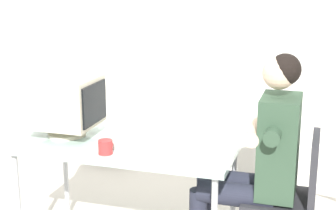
% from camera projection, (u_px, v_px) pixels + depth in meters
% --- Properties ---
extents(wall_back, '(8.00, 0.10, 3.00)m').
position_uv_depth(wall_back, '(223.00, 5.00, 4.22)').
color(wall_back, silver).
rests_on(wall_back, ground_plane).
extents(desk, '(1.36, 0.74, 0.74)m').
position_uv_depth(desk, '(128.00, 149.00, 3.22)').
color(desk, '#B7B7BC').
rests_on(desk, ground_plane).
extents(crt_monitor, '(0.40, 0.38, 0.38)m').
position_uv_depth(crt_monitor, '(66.00, 102.00, 3.25)').
color(crt_monitor, beige).
rests_on(crt_monitor, desk).
extents(keyboard, '(0.18, 0.42, 0.03)m').
position_uv_depth(keyboard, '(119.00, 136.00, 3.24)').
color(keyboard, silver).
rests_on(keyboard, desk).
extents(office_chair, '(0.41, 0.41, 0.87)m').
position_uv_depth(office_chair, '(290.00, 194.00, 3.02)').
color(office_chair, '#4C4C51').
rests_on(office_chair, ground_plane).
extents(person_seated, '(0.74, 0.54, 1.33)m').
position_uv_depth(person_seated, '(258.00, 157.00, 3.03)').
color(person_seated, '#334C38').
rests_on(person_seated, ground_plane).
extents(desk_mug, '(0.08, 0.09, 0.08)m').
position_uv_depth(desk_mug, '(106.00, 147.00, 2.96)').
color(desk_mug, red).
rests_on(desk_mug, desk).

